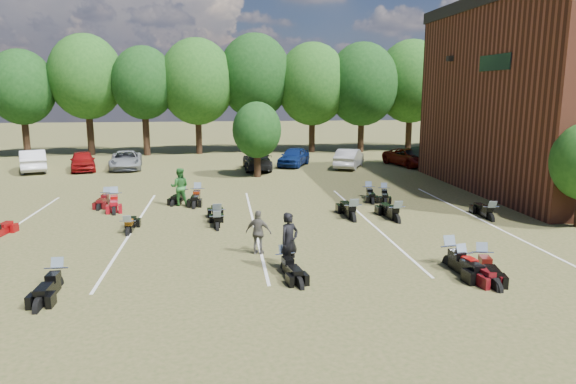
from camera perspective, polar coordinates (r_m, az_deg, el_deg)
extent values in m
plane|color=brown|center=(19.39, 5.71, -5.65)|extent=(160.00, 160.00, 0.00)
imported|color=maroon|center=(39.52, -21.85, 3.23)|extent=(2.63, 4.36, 1.39)
imported|color=silver|center=(40.54, -26.49, 3.15)|extent=(3.13, 4.96, 1.54)
imported|color=gray|center=(39.25, -17.57, 3.40)|extent=(2.76, 4.96, 1.31)
imported|color=black|center=(37.06, -3.45, 3.52)|extent=(1.97, 4.75, 1.37)
imported|color=navy|center=(38.97, 0.65, 3.95)|extent=(3.24, 4.47, 1.42)
imported|color=#B5B4B0|center=(38.24, 6.82, 3.75)|extent=(3.20, 4.60, 1.44)
imported|color=#5A0C05|center=(40.09, 13.35, 3.78)|extent=(3.40, 5.15, 1.31)
imported|color=#3B3A3F|center=(40.32, 14.45, 3.91)|extent=(3.21, 5.56, 1.52)
imported|color=black|center=(16.28, 0.15, -5.49)|extent=(0.80, 0.74, 1.84)
imported|color=#296D2A|center=(25.92, -11.94, 0.57)|extent=(0.95, 0.76, 1.88)
imported|color=#524F46|center=(17.83, -3.29, -4.50)|extent=(0.99, 0.69, 1.56)
cube|color=black|center=(33.07, 17.55, 13.96)|extent=(0.30, 0.40, 0.30)
cube|color=black|center=(28.62, 21.97, 13.19)|extent=(0.06, 3.00, 0.80)
cylinder|color=black|center=(50.10, -26.95, 5.88)|extent=(0.58, 0.58, 4.08)
ellipsoid|color=#1E4C19|center=(49.98, -27.38, 10.78)|extent=(6.00, 6.00, 6.90)
cylinder|color=black|center=(48.66, -21.37, 6.20)|extent=(0.58, 0.58, 4.08)
ellipsoid|color=#1E4C19|center=(48.53, -21.73, 11.25)|extent=(6.00, 6.00, 6.90)
cylinder|color=black|center=(47.70, -15.50, 6.48)|extent=(0.57, 0.58, 4.08)
ellipsoid|color=#1E4C19|center=(47.57, -15.77, 11.63)|extent=(6.00, 6.00, 6.90)
cylinder|color=black|center=(47.25, -9.45, 6.69)|extent=(0.57, 0.58, 4.08)
ellipsoid|color=#1E4C19|center=(47.12, -9.62, 11.90)|extent=(6.00, 6.00, 6.90)
cylinder|color=black|center=(47.33, -3.35, 6.83)|extent=(0.58, 0.58, 4.08)
ellipsoid|color=#1E4C19|center=(47.20, -3.41, 12.03)|extent=(6.00, 6.00, 6.90)
cylinder|color=black|center=(47.93, 2.67, 6.89)|extent=(0.57, 0.58, 4.08)
ellipsoid|color=#1E4C19|center=(47.80, 2.72, 12.02)|extent=(6.00, 6.00, 6.90)
cylinder|color=black|center=(49.04, 8.48, 6.87)|extent=(0.57, 0.58, 4.08)
ellipsoid|color=#1E4C19|center=(48.91, 8.62, 11.89)|extent=(6.00, 6.00, 6.90)
cylinder|color=black|center=(50.62, 13.97, 6.80)|extent=(0.57, 0.58, 4.08)
ellipsoid|color=#1E4C19|center=(50.50, 14.20, 11.66)|extent=(6.00, 6.00, 6.90)
cylinder|color=black|center=(52.62, 19.09, 6.67)|extent=(0.58, 0.58, 4.08)
ellipsoid|color=#1E4C19|center=(52.51, 19.39, 11.34)|extent=(6.00, 6.00, 6.90)
cylinder|color=black|center=(55.02, 23.80, 6.51)|extent=(0.58, 0.58, 4.08)
ellipsoid|color=#1E4C19|center=(54.91, 24.15, 10.97)|extent=(6.00, 6.00, 6.90)
cylinder|color=black|center=(33.97, -3.43, 3.28)|extent=(0.24, 0.24, 1.90)
sphere|color=#1E4C19|center=(33.75, -3.47, 6.90)|extent=(3.20, 3.20, 3.20)
cube|color=silver|center=(23.50, -28.98, -4.02)|extent=(0.10, 14.00, 0.01)
cube|color=silver|center=(22.13, -16.84, -3.95)|extent=(0.10, 14.00, 0.01)
cube|color=silver|center=(21.84, -3.78, -3.68)|extent=(0.10, 14.00, 0.01)
cube|color=silver|center=(22.68, 8.95, -3.23)|extent=(0.10, 14.00, 0.01)
cube|color=silver|center=(24.53, 20.25, -2.70)|extent=(0.10, 14.00, 0.01)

